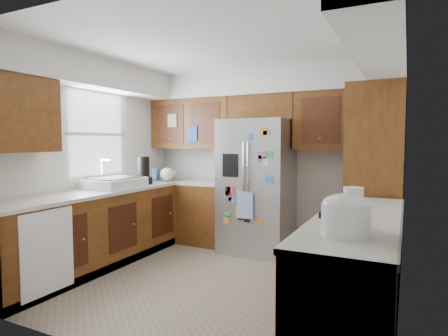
{
  "coord_description": "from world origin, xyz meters",
  "views": [
    {
      "loc": [
        1.83,
        -3.53,
        1.5
      ],
      "look_at": [
        -0.08,
        0.35,
        1.2
      ],
      "focal_mm": 30.0,
      "sensor_mm": 36.0,
      "label": 1
    }
  ],
  "objects": [
    {
      "name": "sink_assembly",
      "position": [
        -1.5,
        0.1,
        0.99
      ],
      "size": [
        0.52,
        0.7,
        0.37
      ],
      "color": "white",
      "rests_on": "left_counter_run"
    },
    {
      "name": "floor",
      "position": [
        0.0,
        0.0,
        0.0
      ],
      "size": [
        3.6,
        3.6,
        0.0
      ],
      "primitive_type": "plane",
      "color": "gray",
      "rests_on": "ground"
    },
    {
      "name": "fridge",
      "position": [
        -0.0,
        1.2,
        0.9
      ],
      "size": [
        0.9,
        0.79,
        1.8
      ],
      "color": "#A5A5AB",
      "rests_on": "ground"
    },
    {
      "name": "paper_towel",
      "position": [
        1.52,
        -0.97,
        1.06
      ],
      "size": [
        0.13,
        0.13,
        0.29
      ],
      "primitive_type": "cylinder",
      "color": "white",
      "rests_on": "right_counter_run"
    },
    {
      "name": "rice_cooker",
      "position": [
        1.5,
        -1.14,
        1.06
      ],
      "size": [
        0.31,
        0.3,
        0.27
      ],
      "color": "white",
      "rests_on": "right_counter_run"
    },
    {
      "name": "left_counter_run",
      "position": [
        -1.36,
        0.03,
        0.43
      ],
      "size": [
        1.36,
        3.2,
        0.92
      ],
      "color": "#47270D",
      "rests_on": "ground"
    },
    {
      "name": "bridge_cabinet",
      "position": [
        0.0,
        1.43,
        1.98
      ],
      "size": [
        0.96,
        0.34,
        0.35
      ],
      "primitive_type": "cube",
      "color": "#47270D",
      "rests_on": "fridge"
    },
    {
      "name": "fridge_top_items",
      "position": [
        -0.06,
        1.4,
        2.28
      ],
      "size": [
        0.78,
        0.37,
        0.3
      ],
      "color": "#1A2BC2",
      "rests_on": "bridge_cabinet"
    },
    {
      "name": "right_counter_run",
      "position": [
        1.5,
        -0.47,
        0.42
      ],
      "size": [
        0.63,
        2.25,
        0.92
      ],
      "color": "#47270D",
      "rests_on": "ground"
    },
    {
      "name": "room_shell",
      "position": [
        -0.11,
        0.36,
        1.82
      ],
      "size": [
        3.64,
        3.24,
        2.52
      ],
      "color": "silver",
      "rests_on": "ground"
    },
    {
      "name": "left_counter_clutter",
      "position": [
        -1.43,
        0.83,
        1.05
      ],
      "size": [
        0.43,
        0.9,
        0.38
      ],
      "color": "black",
      "rests_on": "left_counter_run"
    },
    {
      "name": "pantry",
      "position": [
        1.5,
        1.15,
        1.07
      ],
      "size": [
        0.6,
        0.9,
        2.15
      ],
      "primitive_type": "cube",
      "color": "#47270D",
      "rests_on": "ground"
    }
  ]
}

